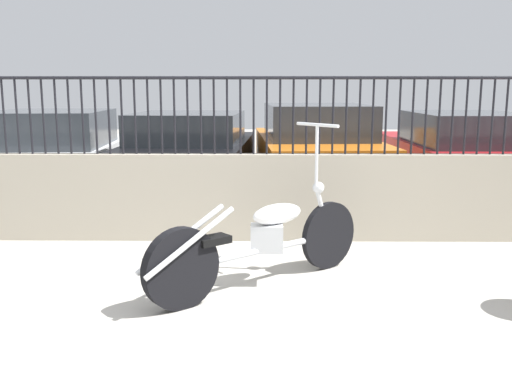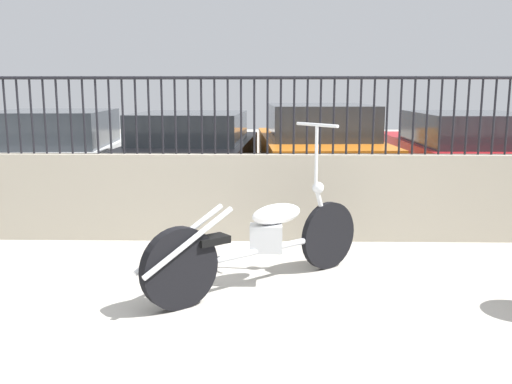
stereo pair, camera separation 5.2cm
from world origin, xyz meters
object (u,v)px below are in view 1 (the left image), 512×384
object	(u,v)px
car_white	(55,154)
car_red	(461,155)
car_black	(190,154)
motorcycle_silver	(253,242)
car_orange	(315,150)

from	to	relation	value
car_white	car_red	distance (m)	6.38
car_black	car_red	size ratio (longest dim) A/B	0.89
motorcycle_silver	car_red	distance (m)	5.20
motorcycle_silver	car_orange	distance (m)	4.54
car_black	car_red	bearing A→B (deg)	-87.97
motorcycle_silver	car_black	size ratio (longest dim) A/B	0.47
car_white	car_red	world-z (taller)	car_white
motorcycle_silver	car_orange	xyz separation A→B (m)	(0.93, 4.43, 0.31)
motorcycle_silver	car_white	distance (m)	5.35
car_orange	car_white	bearing A→B (deg)	88.94
car_black	car_orange	xyz separation A→B (m)	(1.98, 0.24, 0.05)
motorcycle_silver	car_white	xyz separation A→B (m)	(-3.22, 4.27, 0.27)
motorcycle_silver	car_orange	size ratio (longest dim) A/B	0.44
motorcycle_silver	car_orange	bearing A→B (deg)	38.96
car_white	car_black	size ratio (longest dim) A/B	1.05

